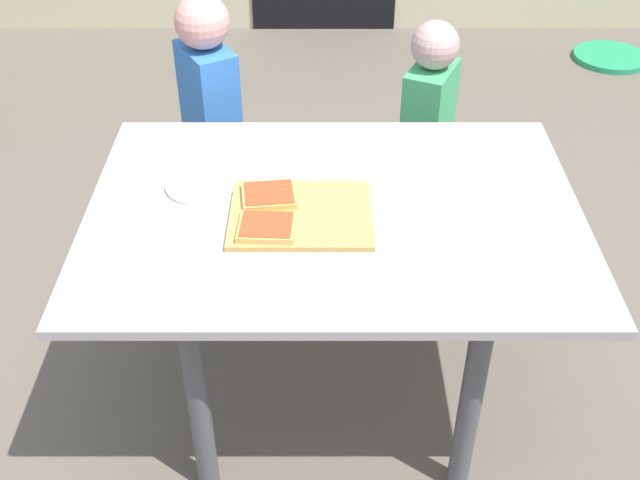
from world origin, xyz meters
name	(u,v)px	position (x,y,z in m)	size (l,w,h in m)	color
ground_plane	(334,388)	(0.00, 0.00, 0.00)	(16.00, 16.00, 0.00)	#63594E
dining_table	(336,237)	(0.00, 0.00, 0.63)	(1.36, 0.97, 0.73)	#A2999B
cutting_board	(303,214)	(-0.09, -0.04, 0.74)	(0.38, 0.31, 0.02)	tan
pizza_slice_far_left	(271,195)	(-0.18, 0.03, 0.75)	(0.16, 0.15, 0.02)	#E7A555
pizza_slice_near_left	(269,227)	(-0.18, -0.12, 0.75)	(0.15, 0.14, 0.02)	#E7A555
plate_white_left	(204,185)	(-0.38, 0.11, 0.73)	(0.20, 0.20, 0.01)	white
child_left	(214,115)	(-0.43, 0.73, 0.62)	(0.24, 0.28, 1.06)	#3E2668
child_right	(430,127)	(0.36, 0.79, 0.54)	(0.23, 0.28, 0.95)	#25473C
garden_hose_coil	(613,57)	(1.68, 2.57, 0.02)	(0.43, 0.43, 0.03)	#239960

